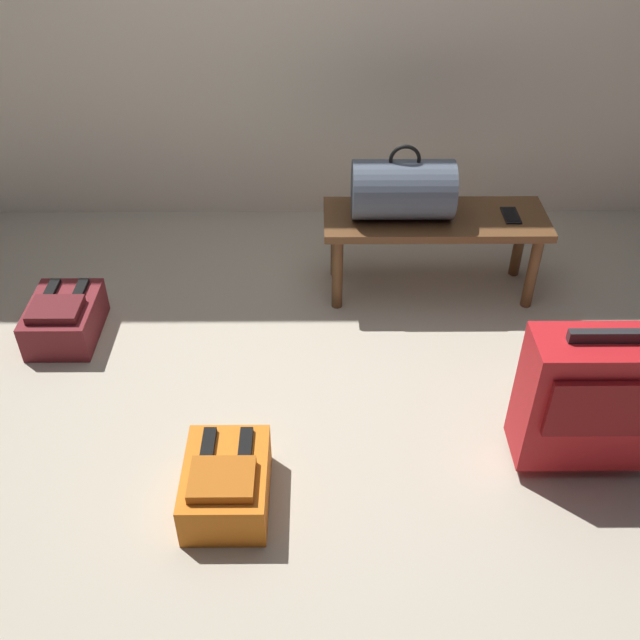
# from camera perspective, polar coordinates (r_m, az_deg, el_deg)

# --- Properties ---
(ground_plane) EXTENTS (6.60, 6.60, 0.00)m
(ground_plane) POSITION_cam_1_polar(r_m,az_deg,el_deg) (2.85, -1.19, -6.87)
(ground_plane) COLOR #B2A893
(bench) EXTENTS (1.00, 0.36, 0.40)m
(bench) POSITION_cam_1_polar(r_m,az_deg,el_deg) (3.32, 9.04, 7.21)
(bench) COLOR brown
(bench) RESTS_ON ground
(duffel_bag_slate) EXTENTS (0.44, 0.26, 0.34)m
(duffel_bag_slate) POSITION_cam_1_polar(r_m,az_deg,el_deg) (3.20, 6.55, 10.23)
(duffel_bag_slate) COLOR #475160
(duffel_bag_slate) RESTS_ON bench
(cell_phone) EXTENTS (0.07, 0.14, 0.01)m
(cell_phone) POSITION_cam_1_polar(r_m,az_deg,el_deg) (3.35, 14.86, 8.01)
(cell_phone) COLOR black
(cell_phone) RESTS_ON bench
(suitcase_upright_red) EXTENTS (0.46, 0.23, 0.59)m
(suitcase_upright_red) POSITION_cam_1_polar(r_m,az_deg,el_deg) (2.61, 20.53, -5.82)
(suitcase_upright_red) COLOR red
(suitcase_upright_red) RESTS_ON ground
(backpack_orange) EXTENTS (0.28, 0.38, 0.21)m
(backpack_orange) POSITION_cam_1_polar(r_m,az_deg,el_deg) (2.49, -7.42, -12.66)
(backpack_orange) COLOR orange
(backpack_orange) RESTS_ON ground
(backpack_maroon) EXTENTS (0.28, 0.38, 0.21)m
(backpack_maroon) POSITION_cam_1_polar(r_m,az_deg,el_deg) (3.32, -19.56, 0.14)
(backpack_maroon) COLOR maroon
(backpack_maroon) RESTS_ON ground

